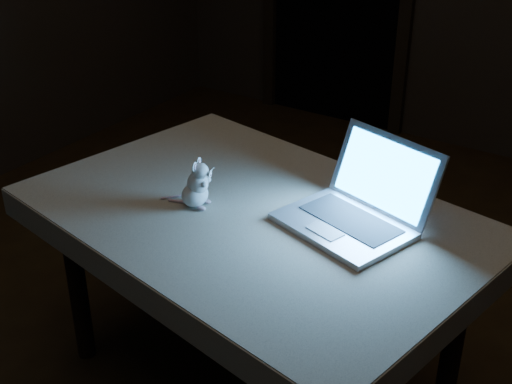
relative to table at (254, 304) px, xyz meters
The scene contains 4 objects.
table is the anchor object (origin of this frame).
tablecloth 0.32m from the table, 70.65° to the right, with size 1.41×0.94×0.09m, color beige, non-canonical shape.
laptop 0.57m from the table, 11.64° to the left, with size 0.37×0.33×0.25m, color silver, non-canonical shape.
plush_mouse 0.48m from the table, 157.16° to the right, with size 0.12×0.12×0.16m, color silver, non-canonical shape.
Camera 1 is at (0.94, -1.51, 1.76)m, focal length 48.00 mm.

